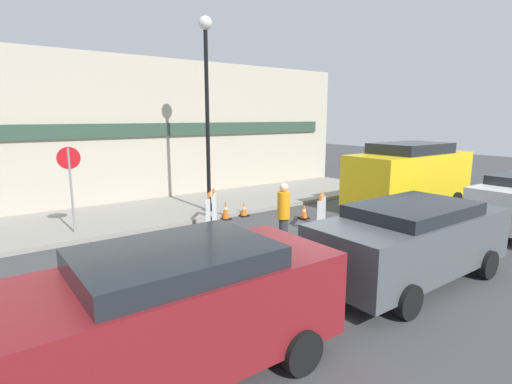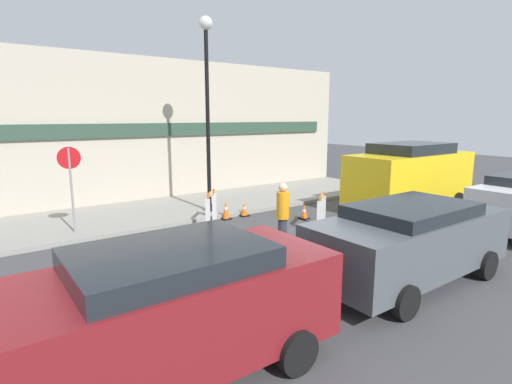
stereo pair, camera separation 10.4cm
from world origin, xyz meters
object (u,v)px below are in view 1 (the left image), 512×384
object	(u,v)px
stop_sign	(70,176)
parked_car_0	(177,306)
parked_car_1	(412,237)
work_van	(409,174)
person_worker	(284,214)
streetlamp_post	(207,91)

from	to	relation	value
stop_sign	parked_car_0	bearing A→B (deg)	89.34
parked_car_1	work_van	distance (m)	6.84
parked_car_1	parked_car_0	bearing A→B (deg)	-180.00
person_worker	parked_car_1	distance (m)	3.12
parked_car_1	work_van	size ratio (longest dim) A/B	0.90
streetlamp_post	parked_car_1	xyz separation A→B (m)	(0.45, -7.32, -3.18)
person_worker	parked_car_0	distance (m)	5.26
person_worker	work_van	bearing A→B (deg)	-57.21
person_worker	work_van	xyz separation A→B (m)	(6.50, 0.75, 0.37)
stop_sign	person_worker	xyz separation A→B (m)	(3.96, -4.24, -0.79)
stop_sign	parked_car_1	bearing A→B (deg)	125.41
streetlamp_post	person_worker	world-z (taller)	streetlamp_post
streetlamp_post	person_worker	xyz separation A→B (m)	(-0.35, -4.30, -3.17)
person_worker	streetlamp_post	bearing A→B (deg)	21.48
stop_sign	work_van	bearing A→B (deg)	163.70
streetlamp_post	parked_car_1	bearing A→B (deg)	-86.50
streetlamp_post	parked_car_1	world-z (taller)	streetlamp_post
streetlamp_post	work_van	xyz separation A→B (m)	(6.14, -3.55, -2.80)
streetlamp_post	person_worker	distance (m)	5.36
person_worker	parked_car_1	size ratio (longest dim) A/B	0.37
streetlamp_post	stop_sign	distance (m)	4.93
parked_car_0	stop_sign	bearing A→B (deg)	87.22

